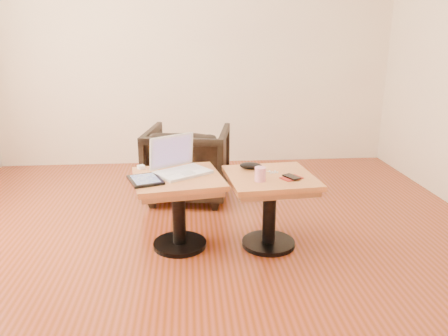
{
  "coord_description": "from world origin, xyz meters",
  "views": [
    {
      "loc": [
        -0.08,
        -2.8,
        1.46
      ],
      "look_at": [
        0.15,
        0.06,
        0.58
      ],
      "focal_mm": 35.0,
      "sensor_mm": 36.0,
      "label": 1
    }
  ],
  "objects": [
    {
      "name": "tablet",
      "position": [
        -0.38,
        -0.03,
        0.54
      ],
      "size": [
        0.27,
        0.3,
        0.02
      ],
      "rotation": [
        0.0,
        0.0,
        0.34
      ],
      "color": "black",
      "rests_on": "side_table_left"
    },
    {
      "name": "phone_on_sleeve",
      "position": [
        0.6,
        -0.05,
        0.54
      ],
      "size": [
        0.17,
        0.15,
        0.02
      ],
      "rotation": [
        0.0,
        0.0,
        0.49
      ],
      "color": "maroon",
      "rests_on": "side_table_right"
    },
    {
      "name": "charging_adapter",
      "position": [
        -0.43,
        0.26,
        0.54
      ],
      "size": [
        0.06,
        0.06,
        0.03
      ],
      "primitive_type": "cube",
      "rotation": [
        0.0,
        0.0,
        0.54
      ],
      "color": "white",
      "rests_on": "side_table_left"
    },
    {
      "name": "room_shell",
      "position": [
        0.0,
        0.0,
        1.35
      ],
      "size": [
        4.52,
        4.52,
        2.71
      ],
      "color": "maroon",
      "rests_on": "ground"
    },
    {
      "name": "glasses_case",
      "position": [
        0.36,
        0.18,
        0.56
      ],
      "size": [
        0.18,
        0.12,
        0.05
      ],
      "primitive_type": "ellipsoid",
      "rotation": [
        0.0,
        0.0,
        -0.28
      ],
      "color": "black",
      "rests_on": "side_table_right"
    },
    {
      "name": "side_table_right",
      "position": [
        0.47,
        0.03,
        0.4
      ],
      "size": [
        0.64,
        0.64,
        0.53
      ],
      "rotation": [
        0.0,
        0.0,
        0.09
      ],
      "color": "black",
      "rests_on": "ground"
    },
    {
      "name": "armchair",
      "position": [
        -0.09,
        1.06,
        0.34
      ],
      "size": [
        0.83,
        0.85,
        0.67
      ],
      "primitive_type": "imported",
      "rotation": [
        0.0,
        0.0,
        2.97
      ],
      "color": "black",
      "rests_on": "ground"
    },
    {
      "name": "laptop",
      "position": [
        -0.16,
        0.15,
        0.58
      ],
      "size": [
        0.45,
        0.43,
        0.25
      ],
      "rotation": [
        0.0,
        0.0,
        0.59
      ],
      "color": "white",
      "rests_on": "side_table_left"
    },
    {
      "name": "striped_cup",
      "position": [
        0.38,
        -0.09,
        0.58
      ],
      "size": [
        0.08,
        0.08,
        0.1
      ],
      "primitive_type": "cylinder",
      "rotation": [
        0.0,
        0.0,
        0.03
      ],
      "color": "#F64388",
      "rests_on": "side_table_right"
    },
    {
      "name": "side_table_left",
      "position": [
        -0.17,
        0.06,
        0.4
      ],
      "size": [
        0.68,
        0.68,
        0.53
      ],
      "rotation": [
        0.0,
        0.0,
        0.17
      ],
      "color": "black",
      "rests_on": "ground"
    },
    {
      "name": "earbuds_tangle",
      "position": [
        0.5,
        0.08,
        0.54
      ],
      "size": [
        0.08,
        0.05,
        0.01
      ],
      "color": "white",
      "rests_on": "side_table_right"
    }
  ]
}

